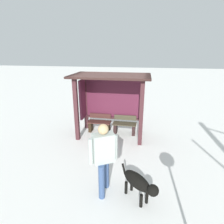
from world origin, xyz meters
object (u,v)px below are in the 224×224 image
at_px(bench_center_inside, 125,126).
at_px(dog, 139,183).
at_px(bench_left_inside, 100,124).
at_px(bus_shelter, 109,92).
at_px(person_walking, 104,154).

distance_m(bench_center_inside, dog, 3.55).
bearing_deg(dog, bench_left_inside, 116.72).
xyz_separation_m(bus_shelter, person_walking, (0.51, -3.28, -0.66)).
xyz_separation_m(bench_center_inside, person_walking, (-0.11, -3.37, 0.74)).
distance_m(bus_shelter, person_walking, 3.39).
height_order(person_walking, dog, person_walking).
relative_size(person_walking, dog, 2.05).
relative_size(bench_left_inside, dog, 1.10).
xyz_separation_m(bench_left_inside, person_walking, (0.94, -3.37, 0.73)).
relative_size(bench_left_inside, person_walking, 0.54).
bearing_deg(bench_center_inside, dog, -78.58).
xyz_separation_m(bench_left_inside, dog, (1.75, -3.48, 0.15)).
distance_m(bus_shelter, dog, 3.85).
bearing_deg(person_walking, bench_center_inside, 88.07).
bearing_deg(person_walking, dog, -7.49).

